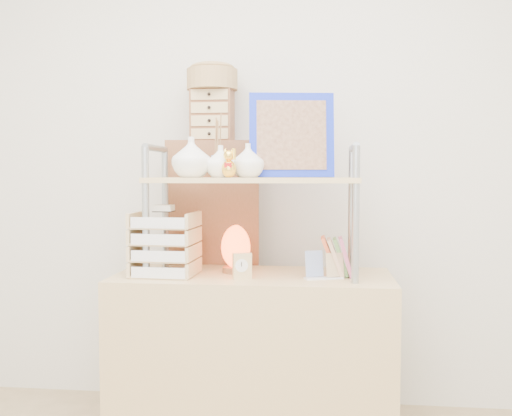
{
  "coord_description": "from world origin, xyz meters",
  "views": [
    {
      "loc": [
        0.29,
        -1.24,
        1.18
      ],
      "look_at": [
        0.01,
        1.2,
        1.04
      ],
      "focal_mm": 40.0,
      "sensor_mm": 36.0,
      "label": 1
    }
  ],
  "objects": [
    {
      "name": "salt_lamp",
      "position": [
        -0.08,
        1.25,
        0.86
      ],
      "size": [
        0.14,
        0.13,
        0.21
      ],
      "color": "brown",
      "rests_on": "desk"
    },
    {
      "name": "drawer_chest",
      "position": [
        -0.24,
        1.55,
        1.48
      ],
      "size": [
        0.2,
        0.16,
        0.25
      ],
      "color": "brown",
      "rests_on": "cabinet"
    },
    {
      "name": "woven_basket",
      "position": [
        -0.24,
        1.55,
        1.65
      ],
      "size": [
        0.25,
        0.25,
        0.1
      ],
      "primitive_type": "cylinder",
      "color": "olive",
      "rests_on": "drawer_chest"
    },
    {
      "name": "desk",
      "position": [
        0.0,
        1.2,
        0.38
      ],
      "size": [
        1.2,
        0.5,
        0.75
      ],
      "primitive_type": "cube",
      "color": "tan",
      "rests_on": "ground"
    },
    {
      "name": "desk_clock",
      "position": [
        -0.03,
        1.09,
        0.8
      ],
      "size": [
        0.08,
        0.06,
        0.11
      ],
      "color": "tan",
      "rests_on": "desk"
    },
    {
      "name": "cabinet",
      "position": [
        -0.24,
        1.57,
        0.68
      ],
      "size": [
        0.48,
        0.3,
        1.35
      ],
      "primitive_type": "cube",
      "rotation": [
        0.0,
        0.0,
        0.13
      ],
      "color": "brown",
      "rests_on": "ground"
    },
    {
      "name": "letter_tray",
      "position": [
        -0.37,
        1.13,
        0.87
      ],
      "size": [
        0.26,
        0.24,
        0.31
      ],
      "color": "tan",
      "rests_on": "desk"
    },
    {
      "name": "postcard_stand",
      "position": [
        0.31,
        1.13,
        0.78
      ],
      "size": [
        0.17,
        0.1,
        0.12
      ],
      "color": "white",
      "rests_on": "desk"
    },
    {
      "name": "hutch",
      "position": [
        -0.04,
        1.21,
        1.2
      ],
      "size": [
        0.9,
        0.34,
        0.8
      ],
      "color": "#939AA0",
      "rests_on": "desk"
    }
  ]
}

